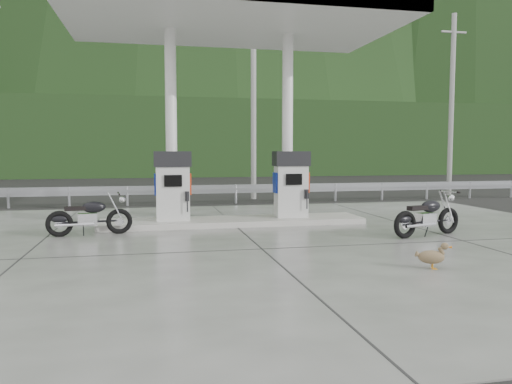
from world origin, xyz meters
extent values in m
plane|color=black|center=(0.00, 0.00, 0.00)|extent=(160.00, 160.00, 0.00)
cube|color=#63635E|center=(0.00, 0.00, 0.01)|extent=(18.00, 14.00, 0.02)
cube|color=#A29F96|center=(0.00, 2.50, 0.10)|extent=(7.00, 1.40, 0.15)
cylinder|color=white|center=(-1.60, 2.90, 2.67)|extent=(0.30, 0.30, 5.00)
cylinder|color=white|center=(1.60, 2.90, 2.67)|extent=(0.30, 0.30, 5.00)
cube|color=white|center=(0.00, 2.50, 5.37)|extent=(8.50, 5.00, 0.40)
cube|color=black|center=(0.00, 11.50, 0.00)|extent=(60.00, 7.00, 0.01)
cylinder|color=gray|center=(2.00, 9.50, 4.00)|extent=(0.22, 0.22, 8.00)
cylinder|color=gray|center=(11.00, 9.50, 4.00)|extent=(0.22, 0.22, 8.00)
cube|color=black|center=(0.00, 30.00, 3.00)|extent=(80.00, 6.00, 6.00)
camera|label=1|loc=(-2.16, -10.60, 1.97)|focal=35.00mm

